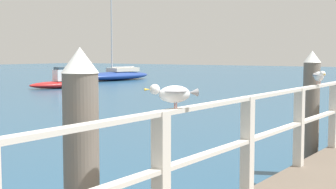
{
  "coord_description": "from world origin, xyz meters",
  "views": [
    {
      "loc": [
        0.97,
        0.88,
        2.11
      ],
      "look_at": [
        -4.2,
        8.36,
        1.34
      ],
      "focal_mm": 51.83,
      "sensor_mm": 36.0,
      "label": 1
    }
  ],
  "objects_px": {
    "dock_piling_far": "(311,113)",
    "seagull_background": "(319,76)",
    "boat_1": "(116,75)",
    "dock_piling_near": "(82,183)",
    "boat_0": "(63,81)",
    "seagull_foreground": "(174,93)"
  },
  "relations": [
    {
      "from": "boat_0",
      "to": "boat_1",
      "type": "relative_size",
      "value": 0.48
    },
    {
      "from": "dock_piling_far",
      "to": "boat_1",
      "type": "height_order",
      "value": "boat_1"
    },
    {
      "from": "seagull_background",
      "to": "boat_1",
      "type": "height_order",
      "value": "boat_1"
    },
    {
      "from": "dock_piling_far",
      "to": "boat_0",
      "type": "relative_size",
      "value": 0.51
    },
    {
      "from": "dock_piling_near",
      "to": "dock_piling_far",
      "type": "relative_size",
      "value": 1.0
    },
    {
      "from": "dock_piling_near",
      "to": "boat_0",
      "type": "relative_size",
      "value": 0.51
    },
    {
      "from": "seagull_background",
      "to": "dock_piling_far",
      "type": "bearing_deg",
      "value": -100.03
    },
    {
      "from": "dock_piling_near",
      "to": "seagull_foreground",
      "type": "height_order",
      "value": "dock_piling_near"
    },
    {
      "from": "dock_piling_far",
      "to": "seagull_foreground",
      "type": "bearing_deg",
      "value": -85.51
    },
    {
      "from": "seagull_background",
      "to": "boat_1",
      "type": "distance_m",
      "value": 31.91
    },
    {
      "from": "dock_piling_far",
      "to": "boat_1",
      "type": "distance_m",
      "value": 31.04
    },
    {
      "from": "seagull_foreground",
      "to": "boat_0",
      "type": "relative_size",
      "value": 0.09
    },
    {
      "from": "seagull_background",
      "to": "boat_0",
      "type": "distance_m",
      "value": 24.08
    },
    {
      "from": "boat_1",
      "to": "seagull_background",
      "type": "bearing_deg",
      "value": 141.99
    },
    {
      "from": "dock_piling_far",
      "to": "boat_0",
      "type": "xyz_separation_m",
      "value": [
        -19.56,
        12.6,
        -0.66
      ]
    },
    {
      "from": "seagull_foreground",
      "to": "boat_0",
      "type": "distance_m",
      "value": 26.48
    },
    {
      "from": "dock_piling_far",
      "to": "seagull_background",
      "type": "height_order",
      "value": "dock_piling_far"
    },
    {
      "from": "seagull_background",
      "to": "boat_1",
      "type": "bearing_deg",
      "value": -78.41
    },
    {
      "from": "seagull_background",
      "to": "dock_piling_near",
      "type": "bearing_deg",
      "value": 50.49
    },
    {
      "from": "dock_piling_near",
      "to": "boat_1",
      "type": "distance_m",
      "value": 35.03
    },
    {
      "from": "seagull_foreground",
      "to": "boat_0",
      "type": "bearing_deg",
      "value": -2.64
    },
    {
      "from": "seagull_foreground",
      "to": "seagull_background",
      "type": "bearing_deg",
      "value": -51.71
    }
  ]
}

